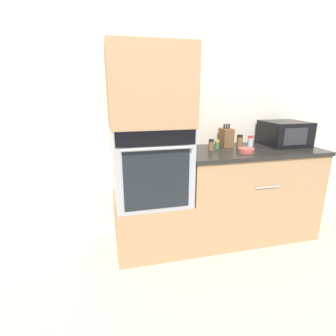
% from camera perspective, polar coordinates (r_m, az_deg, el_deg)
% --- Properties ---
extents(ground_plane, '(12.00, 12.00, 0.00)m').
position_cam_1_polar(ground_plane, '(2.42, 5.77, -19.01)').
color(ground_plane, beige).
extents(wall_back, '(8.00, 0.05, 2.50)m').
position_cam_1_polar(wall_back, '(2.58, 1.84, 13.05)').
color(wall_back, beige).
rests_on(wall_back, ground_plane).
extents(oven_cabinet_base, '(0.65, 0.60, 0.47)m').
position_cam_1_polar(oven_cabinet_base, '(2.47, -3.67, -11.69)').
color(oven_cabinet_base, '#A87F56').
rests_on(oven_cabinet_base, ground_plane).
extents(wall_oven, '(0.62, 0.64, 0.65)m').
position_cam_1_polar(wall_oven, '(2.26, -3.92, 0.98)').
color(wall_oven, '#9EA0A5').
rests_on(wall_oven, oven_cabinet_base).
extents(oven_cabinet_upper, '(0.65, 0.60, 0.61)m').
position_cam_1_polar(oven_cabinet_upper, '(2.18, -4.27, 17.22)').
color(oven_cabinet_upper, '#A87F56').
rests_on(oven_cabinet_upper, wall_oven).
extents(counter_unit, '(1.30, 0.63, 0.88)m').
position_cam_1_polar(counter_unit, '(2.71, 16.82, -5.09)').
color(counter_unit, '#A87F56').
rests_on(counter_unit, ground_plane).
extents(microwave, '(0.40, 0.38, 0.24)m').
position_cam_1_polar(microwave, '(2.85, 24.01, 6.90)').
color(microwave, black).
rests_on(microwave, counter_unit).
extents(knife_block, '(0.10, 0.15, 0.22)m').
position_cam_1_polar(knife_block, '(2.62, 12.51, 6.54)').
color(knife_block, brown).
rests_on(knife_block, counter_unit).
extents(bowl, '(0.14, 0.14, 0.04)m').
position_cam_1_polar(bowl, '(2.41, 16.62, 3.73)').
color(bowl, '#B24C42').
rests_on(bowl, counter_unit).
extents(condiment_jar_near, '(0.06, 0.06, 0.10)m').
position_cam_1_polar(condiment_jar_near, '(2.69, 17.51, 5.60)').
color(condiment_jar_near, silver).
rests_on(condiment_jar_near, counter_unit).
extents(condiment_jar_mid, '(0.05, 0.05, 0.10)m').
position_cam_1_polar(condiment_jar_mid, '(2.43, 9.38, 5.01)').
color(condiment_jar_mid, brown).
rests_on(condiment_jar_mid, counter_unit).
extents(condiment_jar_far, '(0.04, 0.04, 0.08)m').
position_cam_1_polar(condiment_jar_far, '(2.52, 10.62, 5.11)').
color(condiment_jar_far, '#427047').
rests_on(condiment_jar_far, counter_unit).
extents(condiment_jar_back, '(0.06, 0.06, 0.11)m').
position_cam_1_polar(condiment_jar_back, '(2.68, 15.33, 5.81)').
color(condiment_jar_back, brown).
rests_on(condiment_jar_back, counter_unit).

